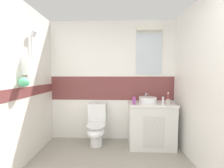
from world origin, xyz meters
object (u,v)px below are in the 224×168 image
(toothpaste_tube_upright, at_px, (163,100))
(toothbrush_cup, at_px, (168,101))
(sink_basin, at_px, (148,100))
(toilet, at_px, (96,126))
(soap_dispenser, at_px, (134,100))

(toothpaste_tube_upright, bearing_deg, toothbrush_cup, -2.18)
(sink_basin, distance_m, toothbrush_cup, 0.37)
(toothbrush_cup, relative_size, toothpaste_tube_upright, 1.39)
(sink_basin, relative_size, toilet, 0.46)
(soap_dispenser, bearing_deg, toilet, 167.44)
(toilet, relative_size, toothpaste_tube_upright, 5.09)
(toothbrush_cup, xyz_separation_m, soap_dispenser, (-0.62, -0.03, 0.02))
(sink_basin, distance_m, toilet, 1.14)
(toothbrush_cup, bearing_deg, toothpaste_tube_upright, 177.82)
(toilet, bearing_deg, soap_dispenser, -12.56)
(sink_basin, height_order, toothpaste_tube_upright, sink_basin)
(toilet, distance_m, toothbrush_cup, 1.45)
(sink_basin, xyz_separation_m, toilet, (-1.00, -0.01, -0.53))
(sink_basin, height_order, soap_dispenser, soap_dispenser)
(toothpaste_tube_upright, bearing_deg, toilet, 174.10)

